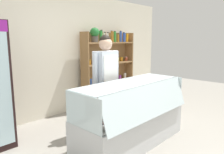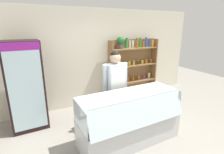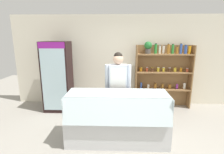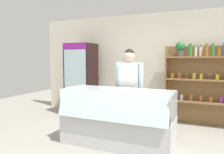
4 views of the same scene
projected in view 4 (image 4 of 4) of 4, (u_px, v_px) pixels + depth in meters
The scene contains 6 objects.
ground_plane at pixel (128, 148), 3.78m from camera, with size 12.00×12.00×0.00m, color gray.
back_wall at pixel (157, 66), 5.66m from camera, with size 6.80×0.10×2.70m, color silver.
drinks_fridge at pixel (81, 80), 5.93m from camera, with size 0.73×0.63×1.95m.
shelving_unit at pixel (200, 79), 5.01m from camera, with size 1.61×0.29×1.94m.
deli_display_case at pixel (117, 128), 3.92m from camera, with size 1.99×0.80×1.01m.
shop_clerk at pixel (129, 84), 4.39m from camera, with size 0.59×0.25×1.75m.
Camera 4 is at (1.22, -3.46, 1.56)m, focal length 35.00 mm.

